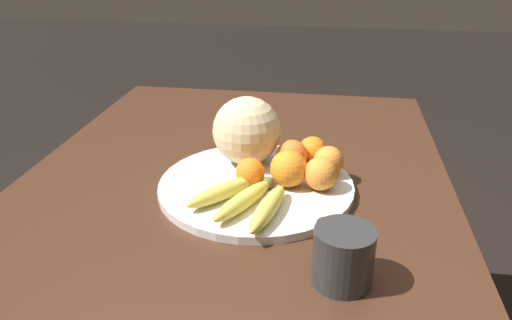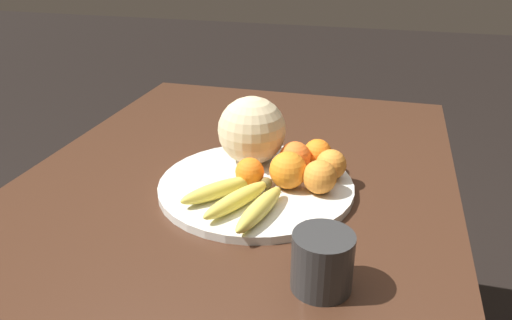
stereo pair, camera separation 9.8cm
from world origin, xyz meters
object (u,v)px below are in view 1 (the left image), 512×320
orange_top_small (250,172)px  kitchen_table (235,223)px  orange_front_left (289,169)px  orange_back_left (328,161)px  orange_back_right (292,155)px  fruit_bowl (256,186)px  orange_front_right (321,174)px  ceramic_mug (342,255)px  banana_bunch (245,200)px  orange_mid_center (312,150)px  produce_tag (264,182)px  melon (247,131)px

orange_top_small → kitchen_table: bearing=38.9°
kitchen_table → orange_top_small: (-0.05, -0.04, 0.16)m
orange_front_left → orange_back_left: bearing=-52.2°
orange_back_right → orange_top_small: 0.11m
fruit_bowl → kitchen_table: bearing=52.0°
orange_back_left → orange_top_small: 0.17m
orange_front_right → ceramic_mug: (-0.25, -0.04, -0.00)m
orange_front_left → banana_bunch: bearing=145.2°
orange_top_small → orange_back_right: bearing=-42.1°
orange_mid_center → produce_tag: orange_mid_center is taller
kitchen_table → orange_top_small: 0.17m
orange_back_left → kitchen_table: bearing=94.6°
fruit_bowl → melon: size_ratio=2.69×
kitchen_table → orange_front_right: bearing=-104.9°
orange_front_left → melon: bearing=46.2°
fruit_bowl → melon: 0.13m
produce_tag → orange_mid_center: bearing=-74.4°
orange_top_small → banana_bunch: bearing=-176.7°
kitchen_table → orange_mid_center: orange_mid_center is taller
orange_mid_center → orange_back_left: bearing=-145.1°
banana_bunch → ceramic_mug: (-0.16, -0.17, 0.01)m
orange_back_right → banana_bunch: bearing=158.0°
orange_back_left → orange_back_right: orange_back_right is taller
orange_back_left → orange_back_right: bearing=80.9°
orange_front_right → orange_back_left: orange_front_right is taller
orange_front_left → orange_mid_center: 0.12m
orange_back_right → produce_tag: bearing=145.2°
orange_front_right → fruit_bowl: bearing=87.1°
kitchen_table → melon: size_ratio=8.35×
banana_bunch → orange_front_right: (0.09, -0.13, 0.02)m
melon → orange_back_right: melon is taller
orange_front_left → produce_tag: bearing=87.5°
produce_tag → ceramic_mug: (-0.26, -0.15, 0.03)m
fruit_bowl → produce_tag: produce_tag is taller
kitchen_table → melon: 0.21m
ceramic_mug → orange_back_left: bearing=5.0°
orange_back_right → orange_top_small: (-0.08, 0.07, -0.00)m
orange_top_small → orange_mid_center: bearing=-43.7°
orange_top_small → produce_tag: bearing=-63.4°
kitchen_table → orange_front_left: bearing=-110.2°
orange_back_right → fruit_bowl: bearing=137.0°
orange_front_left → orange_back_left: orange_front_left is taller
orange_back_left → orange_back_right: size_ratio=0.94×
orange_front_left → ceramic_mug: same height
melon → banana_bunch: size_ratio=0.73×
kitchen_table → orange_front_left: (-0.04, -0.12, 0.17)m
melon → orange_top_small: 0.12m
fruit_bowl → orange_top_small: 0.04m
orange_front_left → ceramic_mug: bearing=-158.1°
produce_tag → fruit_bowl: bearing=56.7°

